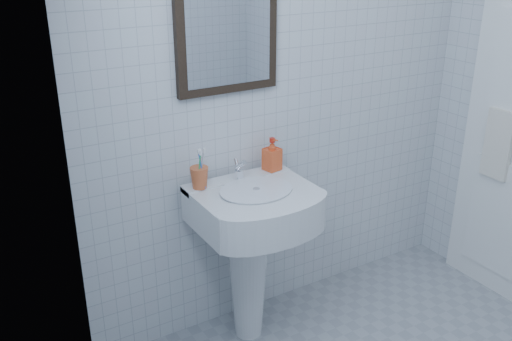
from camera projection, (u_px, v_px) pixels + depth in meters
wall_back at (288, 80)px, 2.80m from camera, size 2.20×0.02×2.50m
wall_left at (185, 241)px, 1.33m from camera, size 0.02×2.40×2.50m
washbasin at (250, 238)px, 2.73m from camera, size 0.55×0.40×0.85m
faucet at (239, 170)px, 2.69m from camera, size 0.04×0.10×0.11m
toothbrush_cup at (199, 178)px, 2.59m from camera, size 0.10×0.10×0.10m
soap_dispenser at (272, 154)px, 2.78m from camera, size 0.09×0.09×0.16m
wall_mirror at (227, 23)px, 2.51m from camera, size 0.50×0.04×0.62m
towel_ring at (506, 112)px, 3.00m from camera, size 0.01×0.18×0.18m
hand_towel at (498, 145)px, 3.06m from camera, size 0.03×0.16×0.38m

